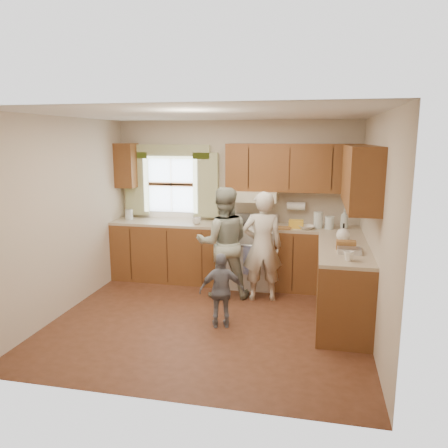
% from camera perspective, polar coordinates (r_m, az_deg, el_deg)
% --- Properties ---
extents(room, '(3.80, 3.80, 3.80)m').
position_cam_1_polar(room, '(5.21, -1.99, 0.29)').
color(room, '#482716').
rests_on(room, ground).
extents(kitchen_fixtures, '(3.80, 2.25, 2.15)m').
position_cam_1_polar(kitchen_fixtures, '(6.23, 5.94, -1.82)').
color(kitchen_fixtures, '#4C2D10').
rests_on(kitchen_fixtures, ground).
extents(stove, '(0.76, 0.67, 1.07)m').
position_cam_1_polar(stove, '(6.71, 3.53, -4.12)').
color(stove, silver).
rests_on(stove, ground).
extents(woman_left, '(0.63, 0.49, 1.53)m').
position_cam_1_polar(woman_left, '(6.04, 5.02, -2.94)').
color(woman_left, beige).
rests_on(woman_left, ground).
extents(woman_right, '(0.90, 0.78, 1.57)m').
position_cam_1_polar(woman_right, '(6.12, -0.10, -2.49)').
color(woman_right, '#2B4435').
rests_on(woman_right, ground).
extents(child, '(0.57, 0.36, 0.91)m').
position_cam_1_polar(child, '(5.24, -0.30, -8.69)').
color(child, slate).
rests_on(child, ground).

